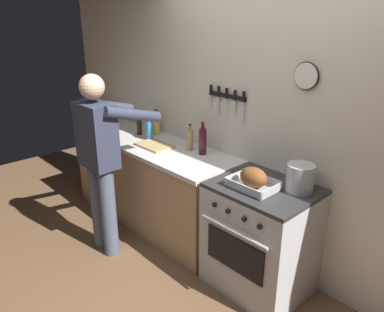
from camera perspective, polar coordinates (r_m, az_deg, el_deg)
wall_back at (r=3.12m, az=12.21°, el=5.36°), size 6.00×0.13×2.60m
counter_block at (r=3.96m, az=-6.16°, el=-4.01°), size 2.03×0.65×0.90m
stove at (r=3.08m, az=10.39°, el=-12.16°), size 0.76×0.67×0.90m
person_cook at (r=3.36m, az=-13.77°, el=0.10°), size 0.51×0.63×1.66m
roasting_pan at (r=2.79m, az=9.33°, el=-3.53°), size 0.35×0.26×0.16m
stock_pot at (r=2.81m, az=16.14°, el=-3.22°), size 0.20×0.20×0.20m
cutting_board at (r=3.66m, az=-5.75°, el=1.63°), size 0.36×0.24×0.02m
bottle_dish_soap at (r=3.83m, az=-6.52°, el=3.86°), size 0.07×0.07×0.23m
bottle_wine_red at (r=3.40m, az=1.64°, el=2.34°), size 0.07×0.07×0.31m
bottle_soy_sauce at (r=4.02m, az=-8.04°, el=4.52°), size 0.05×0.05×0.22m
bottle_vinegar at (r=3.51m, az=-0.29°, el=2.55°), size 0.06×0.06×0.26m
bottle_cooking_oil at (r=4.00m, az=-5.44°, el=4.87°), size 0.07×0.07×0.27m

